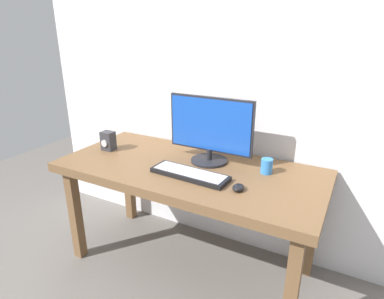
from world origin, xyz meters
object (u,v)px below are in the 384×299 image
at_px(desk, 189,178).
at_px(coffee_mug, 267,166).
at_px(monitor, 210,130).
at_px(keyboard_primary, 190,174).
at_px(mouse, 238,188).
at_px(audio_controller, 108,141).

distance_m(desk, coffee_mug, 0.49).
relative_size(monitor, coffee_mug, 6.21).
bearing_deg(keyboard_primary, desk, 121.16).
distance_m(desk, mouse, 0.43).
bearing_deg(desk, audio_controller, -179.33).
relative_size(monitor, audio_controller, 4.18).
bearing_deg(mouse, audio_controller, 170.63).
height_order(desk, coffee_mug, coffee_mug).
distance_m(monitor, coffee_mug, 0.42).
height_order(mouse, coffee_mug, coffee_mug).
height_order(keyboard_primary, audio_controller, audio_controller).
height_order(desk, keyboard_primary, keyboard_primary).
relative_size(mouse, audio_controller, 0.62).
xyz_separation_m(desk, coffee_mug, (0.46, 0.14, 0.13)).
bearing_deg(audio_controller, coffee_mug, 7.50).
bearing_deg(desk, keyboard_primary, -58.84).
distance_m(desk, keyboard_primary, 0.17).
height_order(monitor, coffee_mug, monitor).
bearing_deg(coffee_mug, keyboard_primary, -145.91).
xyz_separation_m(keyboard_primary, mouse, (0.31, -0.03, 0.00)).
xyz_separation_m(monitor, coffee_mug, (0.38, -0.01, -0.17)).
xyz_separation_m(mouse, coffee_mug, (0.07, 0.29, 0.03)).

